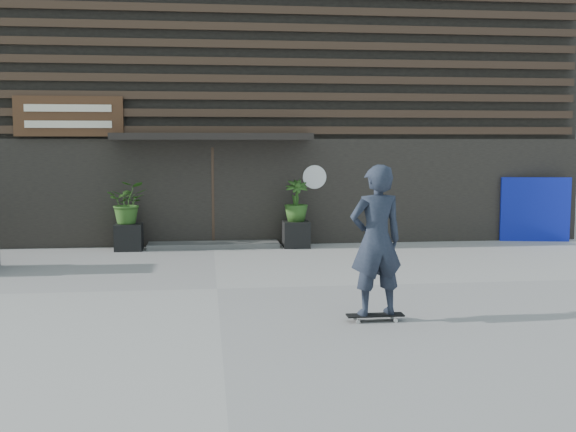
{
  "coord_description": "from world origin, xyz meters",
  "views": [
    {
      "loc": [
        -0.17,
        -11.41,
        2.43
      ],
      "look_at": [
        1.3,
        0.94,
        1.1
      ],
      "focal_mm": 43.37,
      "sensor_mm": 36.0,
      "label": 1
    }
  ],
  "objects": [
    {
      "name": "ground",
      "position": [
        0.0,
        0.0,
        0.0
      ],
      "size": [
        80.0,
        80.0,
        0.0
      ],
      "primitive_type": "plane",
      "color": "#9D9A95",
      "rests_on": "ground"
    },
    {
      "name": "entrance_step",
      "position": [
        0.0,
        4.6,
        0.06
      ],
      "size": [
        3.0,
        0.8,
        0.12
      ],
      "primitive_type": "cube",
      "color": "#474745",
      "rests_on": "ground"
    },
    {
      "name": "planter_pot_left",
      "position": [
        -1.9,
        4.4,
        0.3
      ],
      "size": [
        0.6,
        0.6,
        0.6
      ],
      "primitive_type": "cube",
      "color": "black",
      "rests_on": "ground"
    },
    {
      "name": "bamboo_left",
      "position": [
        -1.9,
        4.4,
        1.08
      ],
      "size": [
        0.86,
        0.75,
        0.96
      ],
      "primitive_type": "imported",
      "color": "#2D591E",
      "rests_on": "planter_pot_left"
    },
    {
      "name": "planter_pot_right",
      "position": [
        1.9,
        4.4,
        0.3
      ],
      "size": [
        0.6,
        0.6,
        0.6
      ],
      "primitive_type": "cube",
      "color": "black",
      "rests_on": "ground"
    },
    {
      "name": "bamboo_right",
      "position": [
        1.9,
        4.4,
        1.08
      ],
      "size": [
        0.54,
        0.54,
        0.96
      ],
      "primitive_type": "imported",
      "color": "#2D591E",
      "rests_on": "planter_pot_right"
    },
    {
      "name": "blue_tarp",
      "position": [
        7.85,
        4.7,
        0.78
      ],
      "size": [
        1.67,
        0.42,
        1.57
      ],
      "primitive_type": "cube",
      "rotation": [
        0.0,
        0.0,
        -0.18
      ],
      "color": "#0B1597",
      "rests_on": "ground"
    },
    {
      "name": "building",
      "position": [
        -0.0,
        9.96,
        3.99
      ],
      "size": [
        18.0,
        11.0,
        8.0
      ],
      "color": "black",
      "rests_on": "ground"
    },
    {
      "name": "skateboarder",
      "position": [
        2.1,
        -2.37,
        1.11
      ],
      "size": [
        0.81,
        0.6,
        2.13
      ],
      "color": "black",
      "rests_on": "ground"
    }
  ]
}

